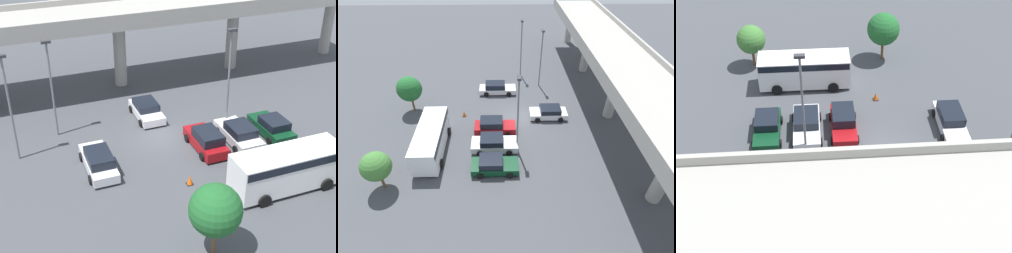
# 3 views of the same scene
# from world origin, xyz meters

# --- Properties ---
(ground_plane) EXTENTS (101.90, 101.90, 0.00)m
(ground_plane) POSITION_xyz_m (0.00, 0.00, 0.00)
(ground_plane) COLOR #424449
(highway_overpass) EXTENTS (48.72, 6.78, 7.85)m
(highway_overpass) POSITION_xyz_m (0.00, 10.87, 6.43)
(highway_overpass) COLOR #9E9B93
(highway_overpass) RESTS_ON ground_plane
(parked_car_0) EXTENTS (2.09, 4.84, 1.51)m
(parked_car_0) POSITION_xyz_m (-5.55, -2.48, 0.71)
(parked_car_0) COLOR silver
(parked_car_0) RESTS_ON ground_plane
(parked_car_1) EXTENTS (2.17, 4.34, 1.39)m
(parked_car_1) POSITION_xyz_m (0.11, 3.69, 0.66)
(parked_car_1) COLOR silver
(parked_car_1) RESTS_ON ground_plane
(parked_car_2) EXTENTS (2.09, 4.49, 1.65)m
(parked_car_2) POSITION_xyz_m (2.65, -2.76, 0.77)
(parked_car_2) COLOR maroon
(parked_car_2) RESTS_ON ground_plane
(parked_car_3) EXTENTS (2.26, 4.73, 1.55)m
(parked_car_3) POSITION_xyz_m (5.43, -2.73, 0.72)
(parked_car_3) COLOR silver
(parked_car_3) RESTS_ON ground_plane
(parked_car_4) EXTENTS (2.16, 4.39, 1.51)m
(parked_car_4) POSITION_xyz_m (8.39, -2.69, 0.70)
(parked_car_4) COLOR #0C381E
(parked_car_4) RESTS_ON ground_plane
(shuttle_bus) EXTENTS (7.62, 2.76, 2.79)m
(shuttle_bus) POSITION_xyz_m (5.51, -8.98, 1.66)
(shuttle_bus) COLOR white
(shuttle_bus) RESTS_ON ground_plane
(lamp_post_near_aisle) EXTENTS (0.70, 0.35, 8.05)m
(lamp_post_near_aisle) POSITION_xyz_m (-10.65, 1.02, 4.71)
(lamp_post_near_aisle) COLOR slate
(lamp_post_near_aisle) RESTS_ON ground_plane
(lamp_post_mid_lot) EXTENTS (0.70, 0.35, 7.82)m
(lamp_post_mid_lot) POSITION_xyz_m (-7.43, 3.43, 4.59)
(lamp_post_mid_lot) COLOR slate
(lamp_post_mid_lot) RESTS_ON ground_plane
(lamp_post_by_overpass) EXTENTS (0.70, 0.35, 8.31)m
(lamp_post_by_overpass) POSITION_xyz_m (5.52, -0.38, 4.85)
(lamp_post_by_overpass) COLOR slate
(lamp_post_by_overpass) RESTS_ON ground_plane
(tree_front_left) EXTENTS (2.92, 2.92, 4.51)m
(tree_front_left) POSITION_xyz_m (-1.63, -12.66, 3.04)
(tree_front_left) COLOR brown
(tree_front_left) RESTS_ON ground_plane
(tree_front_centre) EXTENTS (2.54, 2.54, 3.90)m
(tree_front_centre) POSITION_xyz_m (10.11, -12.41, 2.62)
(tree_front_centre) COLOR brown
(tree_front_centre) RESTS_ON ground_plane
(traffic_cone) EXTENTS (0.44, 0.44, 0.70)m
(traffic_cone) POSITION_xyz_m (-0.28, -6.38, 0.33)
(traffic_cone) COLOR black
(traffic_cone) RESTS_ON ground_plane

